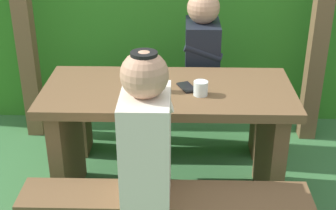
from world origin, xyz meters
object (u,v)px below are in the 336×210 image
(bench_far, at_px, (170,112))
(bottle_left, at_px, (145,76))
(person_black_coat, at_px, (202,50))
(cell_phone, at_px, (187,87))
(person_white_shirt, at_px, (146,133))
(picnic_table, at_px, (168,126))
(drinking_glass, at_px, (201,88))

(bench_far, relative_size, bottle_left, 6.16)
(bench_far, relative_size, person_black_coat, 1.95)
(bottle_left, height_order, cell_phone, bottle_left)
(person_white_shirt, distance_m, bottle_left, 0.53)
(person_black_coat, distance_m, bottle_left, 0.69)
(bench_far, bearing_deg, picnic_table, -90.00)
(drinking_glass, relative_size, bottle_left, 0.35)
(person_white_shirt, height_order, person_black_coat, same)
(bench_far, relative_size, drinking_glass, 17.82)
(picnic_table, bearing_deg, bottle_left, -161.48)
(bench_far, bearing_deg, drinking_glass, -74.84)
(person_white_shirt, bearing_deg, bottle_left, 93.98)
(person_black_coat, relative_size, drinking_glass, 9.16)
(drinking_glass, height_order, bottle_left, bottle_left)
(bench_far, height_order, person_white_shirt, person_white_shirt)
(bottle_left, bearing_deg, person_white_shirt, -86.02)
(person_white_shirt, height_order, drinking_glass, person_white_shirt)
(person_white_shirt, bearing_deg, picnic_table, 81.38)
(bench_far, xyz_separation_m, person_white_shirt, (-0.09, -1.13, 0.46))
(drinking_glass, xyz_separation_m, bottle_left, (-0.30, 0.05, 0.05))
(picnic_table, xyz_separation_m, bottle_left, (-0.12, -0.04, 0.33))
(bottle_left, distance_m, cell_phone, 0.25)
(person_black_coat, xyz_separation_m, cell_phone, (-0.11, -0.56, -0.02))
(picnic_table, distance_m, drinking_glass, 0.35)
(person_white_shirt, height_order, cell_phone, person_white_shirt)
(bench_far, xyz_separation_m, person_black_coat, (0.21, -0.00, 0.46))
(person_black_coat, height_order, cell_phone, person_black_coat)
(bench_far, xyz_separation_m, bottle_left, (-0.12, -0.61, 0.52))
(person_black_coat, bearing_deg, cell_phone, -100.63)
(drinking_glass, distance_m, cell_phone, 0.12)
(picnic_table, relative_size, drinking_glass, 17.82)
(drinking_glass, bearing_deg, person_white_shirt, -119.05)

